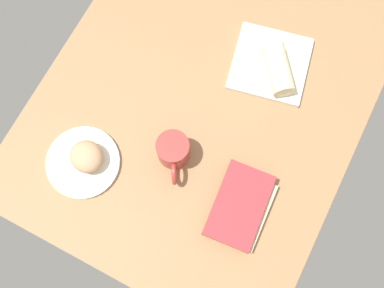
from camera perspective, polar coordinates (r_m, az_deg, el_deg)
The scene contains 8 objects.
dining_table at distance 131.74cm, azimuth 1.38°, elevation 5.33°, with size 110.00×90.00×4.00cm, color #9E754C.
round_plate at distance 127.67cm, azimuth -13.78°, elevation -2.30°, with size 20.56×20.56×1.40cm, color white.
scone_pastry at distance 123.84cm, azimuth -13.36°, elevation -1.59°, with size 9.58×8.84×6.14cm, color tan.
square_plate at distance 135.28cm, azimuth 9.97°, elevation 10.08°, with size 21.82×21.82×1.60cm, color white.
sauce_cup at distance 134.93cm, azimuth 9.20°, elevation 12.23°, with size 5.03×5.03×2.61cm.
breakfast_wrap at distance 130.48cm, azimuth 11.03°, elevation 9.35°, with size 6.49×6.49×14.46cm, color beige.
book_stack at distance 121.09cm, azimuth 6.30°, elevation -8.12°, with size 22.64×15.77×4.48cm.
coffee_mug at distance 120.45cm, azimuth -2.38°, elevation -0.96°, with size 13.09×9.67×9.63cm.
Camera 1 is at (-40.93, -17.59, 125.98)cm, focal length 41.62 mm.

